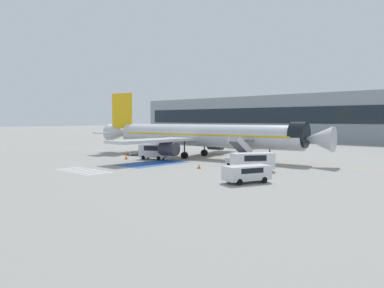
# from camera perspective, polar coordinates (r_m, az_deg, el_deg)

# --- Properties ---
(ground_plane) EXTENTS (600.00, 600.00, 0.00)m
(ground_plane) POSITION_cam_1_polar(r_m,az_deg,el_deg) (62.20, 0.00, -2.09)
(ground_plane) COLOR gray
(apron_leadline_yellow) EXTENTS (77.03, 10.53, 0.01)m
(apron_leadline_yellow) POSITION_cam_1_polar(r_m,az_deg,el_deg) (61.84, 1.67, -2.13)
(apron_leadline_yellow) COLOR gold
(apron_leadline_yellow) RESTS_ON ground_plane
(apron_stand_patch_blue) EXTENTS (5.66, 10.00, 0.01)m
(apron_stand_patch_blue) POSITION_cam_1_polar(r_m,az_deg,el_deg) (54.13, -5.99, -2.99)
(apron_stand_patch_blue) COLOR #2856A8
(apron_stand_patch_blue) RESTS_ON ground_plane
(apron_walkway_bar_0) EXTENTS (0.44, 3.60, 0.01)m
(apron_walkway_bar_0) POSITION_cam_1_polar(r_m,az_deg,el_deg) (51.34, -18.32, -3.52)
(apron_walkway_bar_0) COLOR silver
(apron_walkway_bar_0) RESTS_ON ground_plane
(apron_walkway_bar_1) EXTENTS (0.44, 3.60, 0.01)m
(apron_walkway_bar_1) POSITION_cam_1_polar(r_m,az_deg,el_deg) (50.30, -17.66, -3.66)
(apron_walkway_bar_1) COLOR silver
(apron_walkway_bar_1) RESTS_ON ground_plane
(apron_walkway_bar_2) EXTENTS (0.44, 3.60, 0.01)m
(apron_walkway_bar_2) POSITION_cam_1_polar(r_m,az_deg,el_deg) (49.27, -16.97, -3.80)
(apron_walkway_bar_2) COLOR silver
(apron_walkway_bar_2) RESTS_ON ground_plane
(apron_walkway_bar_3) EXTENTS (0.44, 3.60, 0.01)m
(apron_walkway_bar_3) POSITION_cam_1_polar(r_m,az_deg,el_deg) (48.24, -16.25, -3.94)
(apron_walkway_bar_3) COLOR silver
(apron_walkway_bar_3) RESTS_ON ground_plane
(apron_walkway_bar_4) EXTENTS (0.44, 3.60, 0.01)m
(apron_walkway_bar_4) POSITION_cam_1_polar(r_m,az_deg,el_deg) (47.23, -15.50, -4.09)
(apron_walkway_bar_4) COLOR silver
(apron_walkway_bar_4) RESTS_ON ground_plane
(apron_walkway_bar_5) EXTENTS (0.44, 3.60, 0.01)m
(apron_walkway_bar_5) POSITION_cam_1_polar(r_m,az_deg,el_deg) (46.22, -14.72, -4.25)
(apron_walkway_bar_5) COLOR silver
(apron_walkway_bar_5) RESTS_ON ground_plane
(apron_walkway_bar_6) EXTENTS (0.44, 3.60, 0.01)m
(apron_walkway_bar_6) POSITION_cam_1_polar(r_m,az_deg,el_deg) (45.22, -13.90, -4.41)
(apron_walkway_bar_6) COLOR silver
(apron_walkway_bar_6) RESTS_ON ground_plane
(airliner) EXTENTS (43.17, 32.09, 11.36)m
(airliner) POSITION_cam_1_polar(r_m,az_deg,el_deg) (61.95, 1.14, 1.31)
(airliner) COLOR silver
(airliner) RESTS_ON ground_plane
(boarding_stairs_forward) EXTENTS (2.82, 5.44, 4.15)m
(boarding_stairs_forward) POSITION_cam_1_polar(r_m,az_deg,el_deg) (53.30, 7.40, -2.02)
(boarding_stairs_forward) COLOR #ADB2BA
(boarding_stairs_forward) RESTS_ON ground_plane
(fuel_tanker) EXTENTS (9.66, 3.18, 3.41)m
(fuel_tanker) POSITION_cam_1_polar(r_m,az_deg,el_deg) (83.91, 7.08, 0.57)
(fuel_tanker) COLOR #38383D
(fuel_tanker) RESTS_ON ground_plane
(service_van_0) EXTENTS (4.47, 5.32, 2.27)m
(service_van_0) POSITION_cam_1_polar(r_m,az_deg,el_deg) (46.15, 9.21, -2.50)
(service_van_0) COLOR silver
(service_van_0) RESTS_ON ground_plane
(service_van_1) EXTENTS (3.64, 5.12, 1.73)m
(service_van_1) POSITION_cam_1_polar(r_m,az_deg,el_deg) (37.91, 8.33, -4.28)
(service_van_1) COLOR silver
(service_van_1) RESTS_ON ground_plane
(service_van_2) EXTENTS (4.73, 3.30, 2.42)m
(service_van_2) POSITION_cam_1_polar(r_m,az_deg,el_deg) (59.77, -5.92, -0.98)
(service_van_2) COLOR silver
(service_van_2) RESTS_ON ground_plane
(baggage_cart) EXTENTS (1.63, 2.67, 0.87)m
(baggage_cart) POSITION_cam_1_polar(r_m,az_deg,el_deg) (67.17, -8.67, -1.48)
(baggage_cart) COLOR gray
(baggage_cart) RESTS_ON ground_plane
(ground_crew_0) EXTENTS (0.39, 0.49, 1.86)m
(ground_crew_0) POSITION_cam_1_polar(r_m,az_deg,el_deg) (64.81, -6.79, -0.92)
(ground_crew_0) COLOR #2D2D33
(ground_crew_0) RESTS_ON ground_plane
(ground_crew_1) EXTENTS (0.48, 0.34, 1.60)m
(ground_crew_1) POSITION_cam_1_polar(r_m,az_deg,el_deg) (63.45, -6.47, -1.18)
(ground_crew_1) COLOR black
(ground_crew_1) RESTS_ON ground_plane
(ground_crew_2) EXTENTS (0.44, 0.26, 1.72)m
(ground_crew_2) POSITION_cam_1_polar(r_m,az_deg,el_deg) (64.24, -7.68, -1.05)
(ground_crew_2) COLOR #191E38
(ground_crew_2) RESTS_ON ground_plane
(traffic_cone_0) EXTENTS (0.60, 0.60, 0.67)m
(traffic_cone_0) POSITION_cam_1_polar(r_m,az_deg,el_deg) (68.83, -10.04, -1.31)
(traffic_cone_0) COLOR orange
(traffic_cone_0) RESTS_ON ground_plane
(traffic_cone_1) EXTENTS (0.57, 0.57, 0.64)m
(traffic_cone_1) POSITION_cam_1_polar(r_m,az_deg,el_deg) (60.60, -9.99, -2.00)
(traffic_cone_1) COLOR orange
(traffic_cone_1) RESTS_ON ground_plane
(traffic_cone_2) EXTENTS (0.53, 0.53, 0.59)m
(traffic_cone_2) POSITION_cam_1_polar(r_m,az_deg,el_deg) (48.34, 1.07, -3.42)
(traffic_cone_2) COLOR orange
(traffic_cone_2) RESTS_ON ground_plane
(terminal_building) EXTENTS (133.62, 12.10, 13.79)m
(terminal_building) POSITION_cam_1_polar(r_m,az_deg,el_deg) (117.12, 18.04, 3.85)
(terminal_building) COLOR #89939E
(terminal_building) RESTS_ON ground_plane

